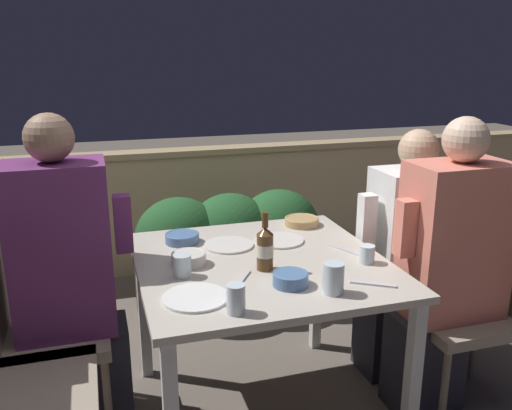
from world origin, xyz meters
The scene contains 24 objects.
parapet_wall centered at (0.00, 1.82, 0.46)m, with size 9.00×0.18×0.90m.
dining_table centered at (0.00, 0.00, 0.66)m, with size 1.02×1.03×0.74m.
planter_hedge centered at (0.13, 1.06, 0.41)m, with size 1.16×0.47×0.75m.
chair_left_far centered at (-0.97, 0.18, 0.57)m, with size 0.47×0.46×0.96m.
person_purple_stripe centered at (-0.76, 0.18, 0.69)m, with size 0.48×0.26×1.36m.
chair_right_near centered at (1.00, -0.17, 0.57)m, with size 0.47×0.46×0.96m.
person_coral_top centered at (0.79, -0.17, 0.67)m, with size 0.50×0.26×1.33m.
chair_right_far centered at (1.00, 0.16, 0.57)m, with size 0.47×0.46×0.96m.
person_white_polo centered at (0.79, 0.16, 0.63)m, with size 0.47×0.26×1.24m.
beer_bottle centered at (-0.01, -0.09, 0.84)m, with size 0.07×0.07×0.24m.
plate_0 centered at (0.15, 0.20, 0.75)m, with size 0.22×0.22×0.01m.
plate_1 centered at (-0.09, 0.21, 0.75)m, with size 0.22×0.22×0.01m.
plate_2 centered at (-0.33, -0.28, 0.75)m, with size 0.24×0.24×0.01m.
bowl_0 centered at (-0.30, 0.05, 0.77)m, with size 0.14×0.14×0.05m.
bowl_1 centered at (0.03, -0.27, 0.77)m, with size 0.13×0.13×0.05m.
bowl_2 centered at (-0.28, 0.31, 0.77)m, with size 0.15×0.15×0.04m.
bowl_3 centered at (0.34, 0.39, 0.77)m, with size 0.17×0.17×0.04m.
glass_cup_0 centered at (0.41, -0.15, 0.78)m, with size 0.06×0.06×0.08m.
glass_cup_1 centered at (0.15, -0.37, 0.80)m, with size 0.08×0.08×0.12m.
glass_cup_2 centered at (-0.22, -0.42, 0.80)m, with size 0.06×0.06×0.10m.
glass_cup_3 centered at (-0.34, -0.06, 0.79)m, with size 0.07×0.07×0.09m.
fork_0 centered at (0.39, 0.00, 0.75)m, with size 0.09×0.16×0.01m.
fork_1 centered at (0.33, -0.35, 0.75)m, with size 0.15×0.11×0.01m.
fork_2 centered at (-0.13, -0.17, 0.75)m, with size 0.11×0.15×0.01m.
Camera 1 is at (-0.64, -2.01, 1.59)m, focal length 38.00 mm.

